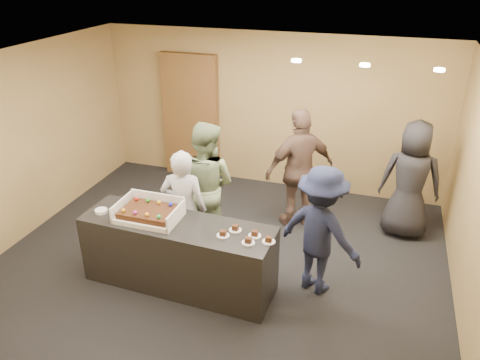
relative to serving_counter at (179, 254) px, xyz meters
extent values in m
plane|color=black|center=(0.32, 0.72, -0.45)|extent=(6.00, 6.00, 0.00)
plane|color=white|center=(0.32, 0.72, 2.25)|extent=(6.00, 6.00, 0.00)
cube|color=#9D824C|center=(0.32, 3.22, 0.90)|extent=(6.00, 0.04, 2.70)
cube|color=#9D824C|center=(0.32, -1.78, 0.90)|extent=(6.00, 0.04, 2.70)
cube|color=#9D824C|center=(-2.68, 0.72, 0.90)|extent=(0.04, 5.00, 2.70)
cube|color=#9D824C|center=(3.32, 0.72, 0.90)|extent=(0.04, 5.00, 2.70)
cube|color=black|center=(0.00, 0.00, 0.00)|extent=(2.43, 0.80, 0.90)
cube|color=brown|center=(-1.15, 3.13, 0.69)|extent=(1.04, 0.15, 2.28)
cube|color=white|center=(-0.37, 0.00, 0.48)|extent=(0.74, 0.51, 0.06)
cube|color=white|center=(-0.74, 0.00, 0.55)|extent=(0.02, 0.51, 0.20)
cube|color=white|center=(0.00, 0.00, 0.55)|extent=(0.02, 0.51, 0.20)
cube|color=white|center=(-0.37, 0.26, 0.56)|extent=(0.74, 0.02, 0.22)
cube|color=#331C0B|center=(-0.37, 0.00, 0.54)|extent=(0.65, 0.45, 0.07)
sphere|color=red|center=(-0.61, 0.16, 0.60)|extent=(0.05, 0.05, 0.05)
sphere|color=#2C8D17|center=(-0.46, 0.16, 0.60)|extent=(0.05, 0.05, 0.05)
sphere|color=yellow|center=(-0.30, 0.16, 0.60)|extent=(0.05, 0.05, 0.05)
sphere|color=#1B1FEC|center=(-0.14, 0.16, 0.60)|extent=(0.05, 0.05, 0.05)
sphere|color=gold|center=(-0.61, -0.16, 0.60)|extent=(0.05, 0.05, 0.05)
sphere|color=#BF28A8|center=(-0.46, -0.16, 0.60)|extent=(0.05, 0.05, 0.05)
sphere|color=#FBAB1B|center=(-0.30, -0.16, 0.60)|extent=(0.05, 0.05, 0.05)
sphere|color=green|center=(-0.14, -0.16, 0.60)|extent=(0.05, 0.05, 0.05)
cylinder|color=white|center=(-1.01, -0.05, 0.47)|extent=(0.16, 0.16, 0.04)
cylinder|color=white|center=(0.63, -0.09, 0.45)|extent=(0.15, 0.15, 0.01)
cube|color=#331C0B|center=(0.63, -0.09, 0.49)|extent=(0.07, 0.06, 0.06)
cylinder|color=white|center=(0.72, 0.07, 0.45)|extent=(0.15, 0.15, 0.01)
cube|color=#331C0B|center=(0.72, 0.07, 0.49)|extent=(0.07, 0.06, 0.06)
cylinder|color=white|center=(0.95, -0.14, 0.45)|extent=(0.15, 0.15, 0.01)
cube|color=#331C0B|center=(0.95, -0.14, 0.49)|extent=(0.07, 0.06, 0.06)
cylinder|color=white|center=(0.97, 0.02, 0.45)|extent=(0.15, 0.15, 0.01)
cube|color=#331C0B|center=(0.97, 0.02, 0.49)|extent=(0.07, 0.06, 0.06)
cylinder|color=white|center=(1.16, -0.05, 0.45)|extent=(0.15, 0.15, 0.01)
cube|color=#331C0B|center=(1.16, -0.05, 0.49)|extent=(0.07, 0.06, 0.06)
imported|color=#ADAEB3|center=(-0.11, 0.45, 0.38)|extent=(0.66, 0.49, 1.65)
imported|color=gray|center=(-0.02, 0.99, 0.48)|extent=(0.94, 0.75, 1.85)
imported|color=#191F3B|center=(1.66, 0.47, 0.38)|extent=(1.23, 0.97, 1.66)
imported|color=brown|center=(1.12, 1.91, 0.48)|extent=(1.14, 1.04, 1.87)
imported|color=black|center=(2.69, 2.15, 0.44)|extent=(0.87, 0.57, 1.77)
cylinder|color=#FFEAC6|center=(1.12, 1.22, 2.22)|extent=(0.12, 0.12, 0.03)
cylinder|color=#FFEAC6|center=(1.92, 1.22, 2.22)|extent=(0.12, 0.12, 0.03)
cylinder|color=#FFEAC6|center=(2.72, 1.22, 2.22)|extent=(0.12, 0.12, 0.03)
camera|label=1|loc=(2.21, -4.36, 3.38)|focal=35.00mm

